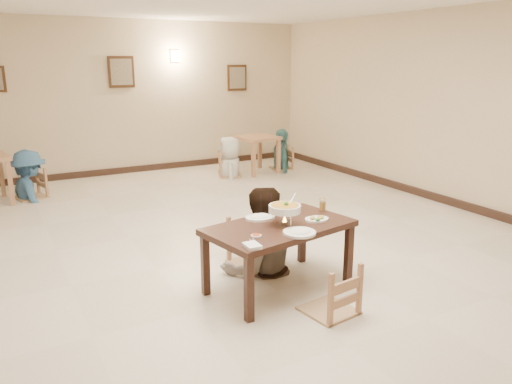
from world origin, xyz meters
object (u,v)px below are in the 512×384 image
bg_diner_c (230,137)px  main_diner (260,187)px  main_table (279,232)px  chair_near (330,265)px  bg_chair_rl (230,153)px  bg_diner_b (25,150)px  bg_table_right (257,143)px  bg_chair_lr (28,170)px  chair_far (253,223)px  curry_warmer (285,209)px  bg_diner_d (282,129)px  drink_glass (323,205)px  bg_chair_rr (281,148)px

bg_diner_c → main_diner: bearing=-0.1°
main_table → chair_near: chair_near is taller
bg_chair_rl → bg_diner_b: (-3.61, 0.12, 0.35)m
chair_near → main_diner: 1.24m
bg_table_right → bg_chair_rl: size_ratio=0.91×
bg_chair_lr → bg_diner_c: size_ratio=0.60×
chair_far → bg_table_right: size_ratio=1.19×
main_table → bg_table_right: (2.36, 4.79, 0.02)m
main_diner → bg_diner_b: 4.78m
curry_warmer → bg_diner_b: (-1.91, 4.90, -0.02)m
chair_near → bg_chair_lr: size_ratio=0.97×
chair_far → main_diner: bearing=-85.7°
bg_diner_b → bg_diner_d: bearing=-105.8°
chair_far → main_diner: 0.44m
drink_glass → bg_table_right: bearing=69.5°
main_diner → bg_chair_rl: bearing=-107.7°
chair_near → bg_diner_d: size_ratio=0.55×
main_table → bg_diner_b: (-1.88, 4.87, 0.22)m
main_diner → bg_diner_c: main_diner is taller
main_diner → bg_chair_rr: bearing=-120.0°
main_diner → curry_warmer: (-0.02, -0.53, -0.09)m
drink_glass → bg_chair_rr: size_ratio=0.15×
bg_chair_lr → bg_diner_d: bearing=74.8°
main_table → bg_chair_rr: size_ratio=1.72×
curry_warmer → bg_diner_d: (2.95, 4.89, 0.01)m
chair_far → bg_chair_rl: 4.45m
bg_chair_rr → bg_diner_c: 1.30m
curry_warmer → bg_diner_b: size_ratio=0.22×
chair_far → chair_near: (0.09, -1.27, -0.04)m
main_table → main_diner: bearing=72.5°
chair_far → bg_chair_lr: (-1.92, 4.25, -0.03)m
main_table → bg_diner_c: (1.74, 4.74, 0.20)m
drink_glass → bg_diner_b: 5.32m
main_table → bg_chair_rr: 5.70m
bg_chair_rr → bg_diner_d: bg_diner_d is taller
main_diner → bg_chair_lr: bearing=-62.2°
chair_near → main_diner: main_diner is taller
bg_chair_rl → bg_diner_b: bg_diner_b is taller
chair_near → drink_glass: (0.50, 0.83, 0.27)m
bg_chair_lr → bg_diner_b: bg_diner_b is taller
curry_warmer → main_diner: bearing=87.6°
bg_diner_b → bg_diner_c: bearing=-107.6°
chair_near → curry_warmer: (-0.10, 0.61, 0.37)m
curry_warmer → bg_table_right: bearing=64.3°
curry_warmer → bg_diner_c: bearing=70.4°
bg_diner_b → bg_table_right: bearing=-106.7°
chair_near → bg_table_right: (2.22, 5.44, 0.15)m
chair_far → bg_chair_rl: (1.69, 4.12, -0.04)m
bg_diner_b → chair_far: bearing=-171.3°
bg_chair_rl → bg_diner_c: (-0.00, -0.00, 0.33)m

